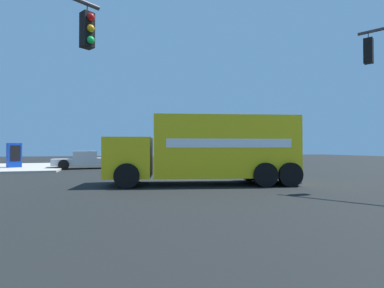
{
  "coord_description": "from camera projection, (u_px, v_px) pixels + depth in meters",
  "views": [
    {
      "loc": [
        -13.82,
        3.97,
        1.59
      ],
      "look_at": [
        -0.96,
        0.19,
        1.79
      ],
      "focal_mm": 27.47,
      "sensor_mm": 36.0,
      "label": 1
    }
  ],
  "objects": [
    {
      "name": "ground_plane",
      "position": [
        190.0,
        181.0,
        14.36
      ],
      "size": [
        100.0,
        100.0,
        0.0
      ],
      "primitive_type": "plane",
      "color": "black"
    },
    {
      "name": "delivery_truck",
      "position": [
        209.0,
        149.0,
        13.09
      ],
      "size": [
        4.26,
        8.52,
        2.99
      ],
      "color": "yellow",
      "rests_on": "ground"
    },
    {
      "name": "pickup_silver",
      "position": [
        87.0,
        159.0,
        23.0
      ],
      "size": [
        2.59,
        5.34,
        1.38
      ],
      "color": "#B7BABF",
      "rests_on": "ground"
    },
    {
      "name": "vending_machine_red",
      "position": [
        14.0,
        155.0,
        22.4
      ],
      "size": [
        1.08,
        1.15,
        1.85
      ],
      "color": "#0F38B2",
      "rests_on": "sidewalk_corner_far"
    }
  ]
}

